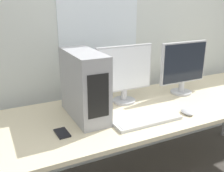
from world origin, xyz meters
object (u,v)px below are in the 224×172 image
Objects in this scene: monitor_main at (124,72)px; keyboard at (148,120)px; monitor_right_near at (183,66)px; mouse at (187,112)px; pc_tower at (84,85)px; cell_phone at (62,133)px.

monitor_main is 0.98× the size of keyboard.
monitor_right_near is 0.48m from mouse.
pc_tower is at bearing 141.10° from keyboard.
monitor_right_near is (0.89, 0.07, 0.01)m from pc_tower.
monitor_main reaches higher than keyboard.
keyboard is 0.55m from cell_phone.
monitor_main is 3.57× the size of cell_phone.
monitor_right_near is 1.15m from cell_phone.
monitor_main is at bearing 85.21° from keyboard.
mouse is at bearing -125.03° from monitor_right_near.
pc_tower is 0.74m from mouse.
cell_phone is (-0.54, 0.09, -0.01)m from keyboard.
mouse is (0.31, -0.02, 0.00)m from keyboard.
cell_phone is at bearing 172.57° from mouse.
pc_tower reaches higher than cell_phone.
monitor_main is 0.68m from cell_phone.
cell_phone is (-0.58, -0.28, -0.23)m from monitor_main.
monitor_main is at bearing 175.31° from monitor_right_near.
pc_tower is 1.08× the size of monitor_right_near.
monitor_main is at bearing 16.70° from pc_tower.
cell_phone is (-0.21, -0.17, -0.22)m from pc_tower.
pc_tower is at bearing -163.30° from monitor_main.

